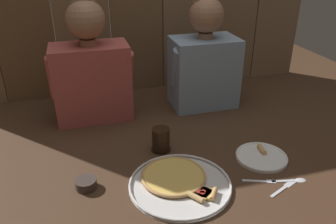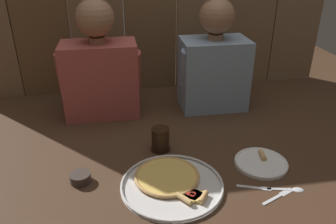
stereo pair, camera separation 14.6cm
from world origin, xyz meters
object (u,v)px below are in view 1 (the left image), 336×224
(pizza_tray, at_px, (178,181))
(drinking_glass, at_px, (161,140))
(dinner_plate, at_px, (261,157))
(dipping_bowl, at_px, (86,183))
(diner_left, at_px, (91,67))
(diner_right, at_px, (204,59))

(pizza_tray, xyz_separation_m, drinking_glass, (-0.00, 0.25, 0.04))
(dinner_plate, relative_size, dipping_bowl, 2.73)
(diner_left, distance_m, diner_right, 0.61)
(pizza_tray, relative_size, drinking_glass, 3.69)
(pizza_tray, relative_size, diner_left, 0.64)
(diner_left, bearing_deg, dinner_plate, -42.21)
(diner_left, bearing_deg, diner_right, -0.01)
(pizza_tray, distance_m, diner_right, 0.79)
(dinner_plate, distance_m, diner_left, 0.93)
(pizza_tray, distance_m, drinking_glass, 0.25)
(drinking_glass, distance_m, diner_left, 0.54)
(diner_left, bearing_deg, pizza_tray, -68.52)
(pizza_tray, relative_size, diner_right, 0.66)
(pizza_tray, height_order, dinner_plate, dinner_plate)
(dipping_bowl, distance_m, diner_right, 0.95)
(dinner_plate, bearing_deg, dipping_bowl, 179.57)
(dinner_plate, distance_m, drinking_glass, 0.44)
(dinner_plate, height_order, diner_right, diner_right)
(dipping_bowl, height_order, diner_left, diner_left)
(dinner_plate, xyz_separation_m, drinking_glass, (-0.40, 0.18, 0.04))
(drinking_glass, xyz_separation_m, dipping_bowl, (-0.34, -0.18, -0.03))
(diner_left, height_order, diner_right, diner_left)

